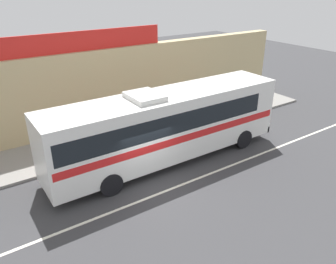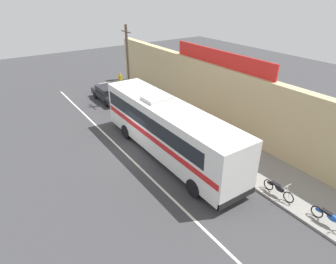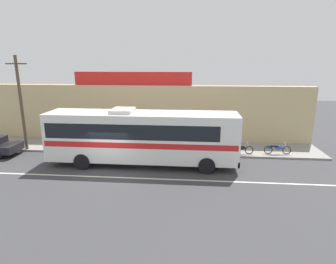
# 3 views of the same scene
# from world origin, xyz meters

# --- Properties ---
(ground_plane) EXTENTS (70.00, 70.00, 0.00)m
(ground_plane) POSITION_xyz_m (0.00, 0.00, 0.00)
(ground_plane) COLOR #3A3A3D
(sidewalk_slab) EXTENTS (30.00, 3.60, 0.14)m
(sidewalk_slab) POSITION_xyz_m (0.00, 5.20, 0.07)
(sidewalk_slab) COLOR gray
(sidewalk_slab) RESTS_ON ground_plane
(storefront_facade) EXTENTS (30.00, 0.70, 4.80)m
(storefront_facade) POSITION_xyz_m (0.00, 7.35, 2.40)
(storefront_facade) COLOR tan
(storefront_facade) RESTS_ON ground_plane
(storefront_billboard) EXTENTS (9.95, 0.12, 1.10)m
(storefront_billboard) POSITION_xyz_m (0.10, 7.35, 5.35)
(storefront_billboard) COLOR red
(storefront_billboard) RESTS_ON storefront_facade
(road_center_stripe) EXTENTS (30.00, 0.14, 0.01)m
(road_center_stripe) POSITION_xyz_m (0.00, -0.80, 0.00)
(road_center_stripe) COLOR silver
(road_center_stripe) RESTS_ON ground_plane
(intercity_bus) EXTENTS (12.41, 2.67, 3.78)m
(intercity_bus) POSITION_xyz_m (1.82, 1.49, 2.07)
(intercity_bus) COLOR white
(intercity_bus) RESTS_ON ground_plane
(utility_pole) EXTENTS (1.60, 0.22, 7.05)m
(utility_pole) POSITION_xyz_m (-7.60, 3.65, 3.80)
(utility_pole) COLOR brown
(utility_pole) RESTS_ON sidewalk_slab
(motorcycle_orange) EXTENTS (1.82, 0.56, 0.94)m
(motorcycle_orange) POSITION_xyz_m (6.09, 3.96, 0.57)
(motorcycle_orange) COLOR black
(motorcycle_orange) RESTS_ON sidewalk_slab
(motorcycle_purple) EXTENTS (1.93, 0.56, 0.94)m
(motorcycle_purple) POSITION_xyz_m (11.41, 4.10, 0.57)
(motorcycle_purple) COLOR black
(motorcycle_purple) RESTS_ON sidewalk_slab
(motorcycle_green) EXTENTS (1.87, 0.56, 0.94)m
(motorcycle_green) POSITION_xyz_m (8.71, 3.89, 0.57)
(motorcycle_green) COLOR black
(motorcycle_green) RESTS_ON sidewalk_slab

